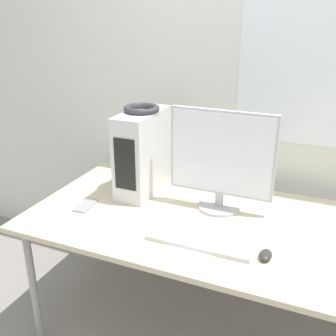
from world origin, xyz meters
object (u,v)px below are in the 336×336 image
(headphones, at_px, (142,109))
(cell_phone, at_px, (86,206))
(keyboard, at_px, (201,239))
(mouse, at_px, (265,255))
(pc_tower, at_px, (143,152))
(monitor_main, at_px, (221,159))

(headphones, bearing_deg, cell_phone, -122.03)
(keyboard, distance_m, mouse, 0.29)
(pc_tower, xyz_separation_m, keyboard, (0.49, -0.39, -0.22))
(pc_tower, distance_m, keyboard, 0.66)
(pc_tower, relative_size, cell_phone, 2.95)
(cell_phone, bearing_deg, keyboard, -11.67)
(headphones, height_order, keyboard, headphones)
(pc_tower, xyz_separation_m, mouse, (0.78, -0.41, -0.22))
(pc_tower, height_order, headphones, headphones)
(keyboard, height_order, mouse, mouse)
(headphones, distance_m, cell_phone, 0.60)
(mouse, bearing_deg, pc_tower, 152.23)
(pc_tower, height_order, mouse, pc_tower)
(monitor_main, xyz_separation_m, mouse, (0.31, -0.37, -0.26))
(keyboard, bearing_deg, pc_tower, 140.94)
(monitor_main, height_order, mouse, monitor_main)
(headphones, xyz_separation_m, monitor_main, (0.47, -0.04, -0.21))
(monitor_main, xyz_separation_m, keyboard, (0.02, -0.35, -0.26))
(cell_phone, bearing_deg, monitor_main, 17.35)
(mouse, height_order, cell_phone, mouse)
(monitor_main, relative_size, mouse, 6.15)
(keyboard, xyz_separation_m, cell_phone, (-0.68, 0.09, -0.01))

